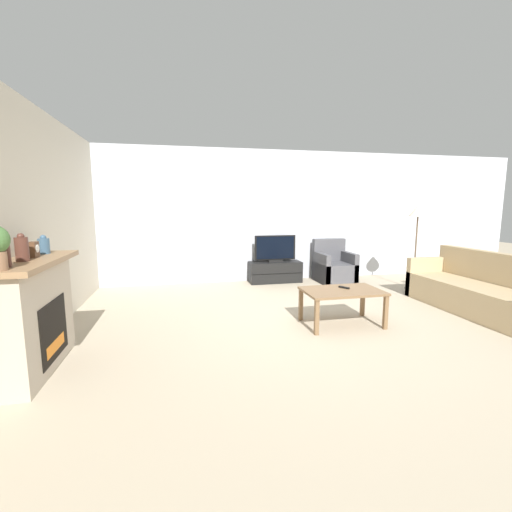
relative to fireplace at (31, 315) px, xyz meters
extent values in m
plane|color=tan|center=(3.07, 0.55, -0.55)|extent=(24.00, 24.00, 0.00)
cube|color=silver|center=(3.07, 3.50, 0.80)|extent=(12.00, 0.06, 2.70)
cube|color=beige|center=(-0.21, 0.55, 0.80)|extent=(0.06, 12.00, 2.70)
cube|color=#B7A893|center=(0.00, 0.00, -0.03)|extent=(0.36, 1.20, 1.02)
cube|color=black|center=(0.18, 0.00, -0.16)|extent=(0.01, 0.66, 0.56)
cube|color=orange|center=(0.18, 0.00, -0.31)|extent=(0.01, 0.46, 0.11)
cube|color=#93704C|center=(0.03, 0.00, 0.50)|extent=(0.48, 1.32, 0.05)
cylinder|color=#512D23|center=(0.02, -0.40, 0.63)|extent=(0.08, 0.08, 0.20)
sphere|color=#512D23|center=(0.02, -0.40, 0.73)|extent=(0.04, 0.04, 0.04)
cylinder|color=#512D23|center=(0.02, -0.10, 0.63)|extent=(0.11, 0.11, 0.21)
sphere|color=#512D23|center=(0.02, -0.10, 0.75)|extent=(0.06, 0.06, 0.06)
cylinder|color=#385670|center=(0.02, 0.40, 0.60)|extent=(0.11, 0.11, 0.16)
sphere|color=#385670|center=(0.02, 0.40, 0.69)|extent=(0.06, 0.06, 0.06)
cube|color=brown|center=(0.02, 0.13, 0.60)|extent=(0.07, 0.11, 0.15)
cylinder|color=white|center=(0.05, 0.13, 0.61)|extent=(0.00, 0.08, 0.08)
cube|color=black|center=(3.26, 3.23, -0.33)|extent=(1.07, 0.40, 0.42)
cube|color=black|center=(3.26, 3.02, -0.33)|extent=(1.05, 0.01, 0.01)
cube|color=black|center=(3.26, 3.23, -0.10)|extent=(0.30, 0.18, 0.04)
cube|color=black|center=(3.26, 3.23, 0.17)|extent=(0.85, 0.03, 0.51)
cube|color=black|center=(3.26, 3.21, 0.17)|extent=(0.78, 0.01, 0.45)
cube|color=#4C4C51|center=(4.47, 2.98, -0.35)|extent=(0.70, 0.76, 0.40)
cube|color=#4C4C51|center=(4.47, 3.29, 0.09)|extent=(0.70, 0.14, 0.47)
cube|color=#4C4C51|center=(4.17, 2.98, -0.24)|extent=(0.10, 0.76, 0.61)
cube|color=#4C4C51|center=(4.77, 2.98, -0.24)|extent=(0.10, 0.76, 0.61)
cube|color=brown|center=(3.44, 0.56, -0.09)|extent=(1.01, 0.65, 0.03)
cube|color=brown|center=(2.97, 0.28, -0.33)|extent=(0.05, 0.05, 0.44)
cube|color=brown|center=(3.90, 0.28, -0.33)|extent=(0.05, 0.05, 0.44)
cube|color=brown|center=(2.97, 0.85, -0.33)|extent=(0.05, 0.05, 0.44)
cube|color=brown|center=(3.90, 0.85, -0.33)|extent=(0.05, 0.05, 0.44)
cube|color=black|center=(3.50, 0.64, -0.07)|extent=(0.11, 0.15, 0.02)
cube|color=tan|center=(5.63, 0.56, -0.34)|extent=(0.81, 2.32, 0.42)
cube|color=tan|center=(5.95, 0.56, 0.10)|extent=(0.16, 2.32, 0.46)
cube|color=tan|center=(5.63, 1.66, -0.21)|extent=(0.81, 0.11, 0.67)
cylinder|color=black|center=(5.67, 2.10, -0.54)|extent=(0.30, 0.30, 0.01)
cylinder|color=brown|center=(5.67, 2.10, 0.15)|extent=(0.03, 0.03, 1.35)
cone|color=beige|center=(5.67, 2.10, 0.93)|extent=(0.33, 0.33, 0.22)
camera|label=1|loc=(1.40, -3.46, 1.01)|focal=24.00mm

